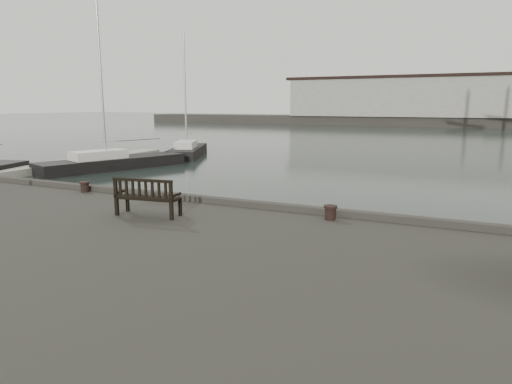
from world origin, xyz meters
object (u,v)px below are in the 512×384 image
Objects in this scene: bench at (148,204)px; bollard_right at (330,213)px; bollard_left at (85,187)px; yacht_c at (114,165)px; yacht_d at (188,153)px.

bollard_right is (4.70, 1.71, -0.14)m from bench.
bollard_left is 0.03× the size of yacht_c.
bench is 4.88× the size of bollard_right.
yacht_c is at bearing 129.13° from bollard_left.
yacht_c is 1.26× the size of yacht_d.
bollard_right is 0.03× the size of yacht_c.
bollard_left is at bearing -30.83° from yacht_c.
bollard_right is at bearing -1.03° from bollard_left.
bollard_right is 24.28m from yacht_c.
yacht_d is at bearing 113.87° from bench.
bollard_right is 0.03× the size of yacht_d.
bollard_right is at bearing -14.50° from yacht_c.
yacht_c is (-19.97, 13.74, -1.51)m from bollard_right.
bench is at bearing -82.58° from yacht_d.
bollard_left is 17.57m from yacht_c.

